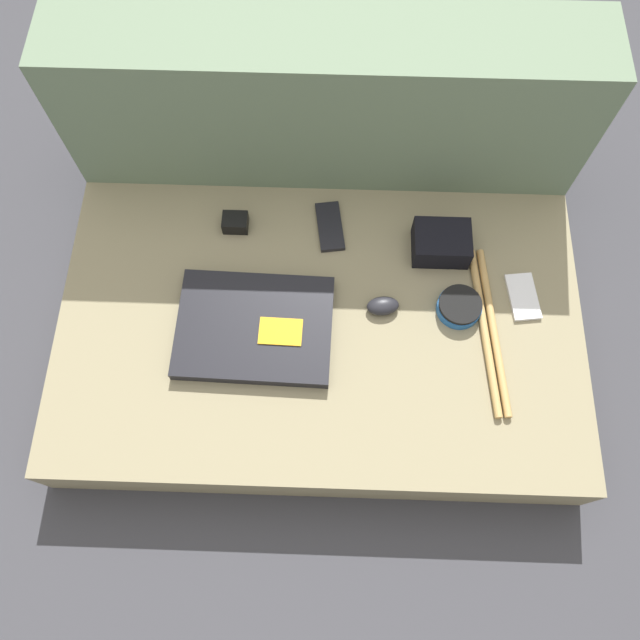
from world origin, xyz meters
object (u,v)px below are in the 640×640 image
at_px(phone_black, 330,227).
at_px(camera_pouch, 441,243).
at_px(speaker_puck, 459,307).
at_px(charger_brick, 235,223).
at_px(laptop, 255,327).
at_px(phone_silver, 523,297).
at_px(computer_mouse, 383,306).

height_order(phone_black, camera_pouch, camera_pouch).
xyz_separation_m(speaker_puck, charger_brick, (-0.50, 0.19, 0.00)).
distance_m(laptop, charger_brick, 0.26).
xyz_separation_m(laptop, phone_silver, (0.58, 0.09, -0.01)).
bearing_deg(camera_pouch, computer_mouse, -130.84).
relative_size(camera_pouch, charger_brick, 2.19).
bearing_deg(computer_mouse, camera_pouch, 40.94).
height_order(computer_mouse, camera_pouch, camera_pouch).
bearing_deg(phone_silver, laptop, -177.86).
distance_m(computer_mouse, camera_pouch, 0.20).
relative_size(speaker_puck, charger_brick, 1.69).
relative_size(computer_mouse, charger_brick, 1.32).
xyz_separation_m(speaker_puck, phone_black, (-0.28, 0.19, -0.01)).
relative_size(computer_mouse, speaker_puck, 0.78).
distance_m(speaker_puck, camera_pouch, 0.15).
distance_m(laptop, computer_mouse, 0.28).
relative_size(phone_silver, charger_brick, 2.04).
bearing_deg(computer_mouse, phone_black, 112.70).
bearing_deg(charger_brick, camera_pouch, -5.72).
distance_m(phone_silver, camera_pouch, 0.21).
xyz_separation_m(computer_mouse, phone_silver, (0.30, 0.04, -0.01)).
bearing_deg(speaker_puck, phone_silver, 13.08).
height_order(speaker_puck, charger_brick, charger_brick).
height_order(phone_silver, camera_pouch, camera_pouch).
xyz_separation_m(phone_black, charger_brick, (-0.21, -0.00, 0.01)).
height_order(speaker_puck, phone_black, speaker_puck).
xyz_separation_m(phone_silver, phone_black, (-0.42, 0.16, 0.00)).
relative_size(computer_mouse, phone_black, 0.57).
bearing_deg(laptop, charger_brick, 105.34).
height_order(laptop, charger_brick, charger_brick).
relative_size(phone_black, charger_brick, 2.31).
bearing_deg(speaker_puck, camera_pouch, 103.69).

